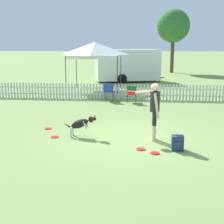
# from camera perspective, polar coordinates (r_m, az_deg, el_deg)

# --- Properties ---
(ground_plane) EXTENTS (240.00, 240.00, 0.00)m
(ground_plane) POSITION_cam_1_polar(r_m,az_deg,el_deg) (9.49, 3.70, -4.85)
(ground_plane) COLOR olive
(handler_person) EXTENTS (0.97, 0.72, 1.70)m
(handler_person) POSITION_cam_1_polar(r_m,az_deg,el_deg) (9.16, 7.50, 1.38)
(handler_person) COLOR beige
(handler_person) RESTS_ON ground_plane
(leaping_dog) EXTENTS (1.08, 0.32, 0.71)m
(leaping_dog) POSITION_cam_1_polar(r_m,az_deg,el_deg) (9.59, -5.63, -2.08)
(leaping_dog) COLOR black
(leaping_dog) RESTS_ON ground_plane
(frisbee_near_handler) EXTENTS (0.24, 0.24, 0.02)m
(frisbee_near_handler) POSITION_cam_1_polar(r_m,az_deg,el_deg) (8.53, 5.28, -6.79)
(frisbee_near_handler) COLOR red
(frisbee_near_handler) RESTS_ON ground_plane
(frisbee_near_dog) EXTENTS (0.24, 0.24, 0.02)m
(frisbee_near_dog) POSITION_cam_1_polar(r_m,az_deg,el_deg) (8.28, 7.86, -7.46)
(frisbee_near_dog) COLOR red
(frisbee_near_dog) RESTS_ON ground_plane
(frisbee_midfield) EXTENTS (0.24, 0.24, 0.02)m
(frisbee_midfield) POSITION_cam_1_polar(r_m,az_deg,el_deg) (9.75, -10.45, -4.50)
(frisbee_midfield) COLOR red
(frisbee_midfield) RESTS_ON ground_plane
(frisbee_far_scatter) EXTENTS (0.24, 0.24, 0.02)m
(frisbee_far_scatter) POSITION_cam_1_polar(r_m,az_deg,el_deg) (10.74, -11.60, -2.98)
(frisbee_far_scatter) COLOR red
(frisbee_far_scatter) RESTS_ON ground_plane
(backpack_on_grass) EXTENTS (0.31, 0.27, 0.40)m
(backpack_on_grass) POSITION_cam_1_polar(r_m,az_deg,el_deg) (8.58, 11.90, -5.57)
(backpack_on_grass) COLOR navy
(backpack_on_grass) RESTS_ON ground_plane
(picket_fence) EXTENTS (19.97, 0.04, 0.81)m
(picket_fence) POSITION_cam_1_polar(r_m,az_deg,el_deg) (16.05, 4.47, 3.70)
(picket_fence) COLOR silver
(picket_fence) RESTS_ON ground_plane
(folding_chair_blue_left) EXTENTS (0.47, 0.49, 0.84)m
(folding_chair_blue_left) POSITION_cam_1_polar(r_m,az_deg,el_deg) (15.22, 3.60, 3.61)
(folding_chair_blue_left) COLOR #333338
(folding_chair_blue_left) RESTS_ON ground_plane
(folding_chair_center) EXTENTS (0.54, 0.56, 0.90)m
(folding_chair_center) POSITION_cam_1_polar(r_m,az_deg,el_deg) (15.64, -0.57, 4.01)
(folding_chair_center) COLOR #333338
(folding_chair_center) RESTS_ON ground_plane
(canopy_tent_main) EXTENTS (3.00, 3.00, 2.91)m
(canopy_tent_main) POSITION_cam_1_polar(r_m,az_deg,el_deg) (19.18, -3.15, 11.20)
(canopy_tent_main) COLOR #333338
(canopy_tent_main) RESTS_ON ground_plane
(equipment_trailer) EXTENTS (5.60, 3.33, 2.41)m
(equipment_trailer) POSITION_cam_1_polar(r_m,az_deg,el_deg) (23.88, 2.77, 8.63)
(equipment_trailer) COLOR white
(equipment_trailer) RESTS_ON ground_plane
(tree_left_grove) EXTENTS (3.22, 3.22, 6.16)m
(tree_left_grove) POSITION_cam_1_polar(r_m,az_deg,el_deg) (32.12, 11.16, 15.15)
(tree_left_grove) COLOR #4C3823
(tree_left_grove) RESTS_ON ground_plane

